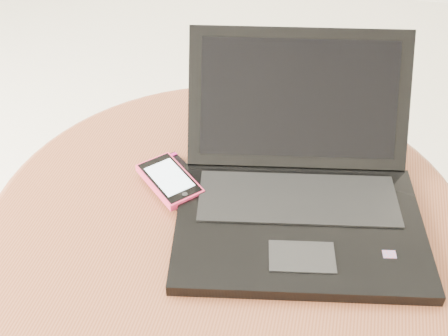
# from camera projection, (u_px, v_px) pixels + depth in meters

# --- Properties ---
(table) EXTENTS (0.68, 0.68, 0.54)m
(table) POSITION_uv_depth(u_px,v_px,m) (227.00, 268.00, 0.87)
(table) COLOR #5A2C15
(table) RESTS_ON ground
(laptop) EXTENTS (0.38, 0.39, 0.19)m
(laptop) POSITION_uv_depth(u_px,v_px,m) (299.00, 187.00, 0.79)
(laptop) COLOR black
(laptop) RESTS_ON table
(phone_black) EXTENTS (0.13, 0.12, 0.01)m
(phone_black) POSITION_uv_depth(u_px,v_px,m) (178.00, 182.00, 0.84)
(phone_black) COLOR black
(phone_black) RESTS_ON table
(phone_pink) EXTENTS (0.11, 0.11, 0.01)m
(phone_pink) POSITION_uv_depth(u_px,v_px,m) (169.00, 180.00, 0.83)
(phone_pink) COLOR #DD2C57
(phone_pink) RESTS_ON phone_black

